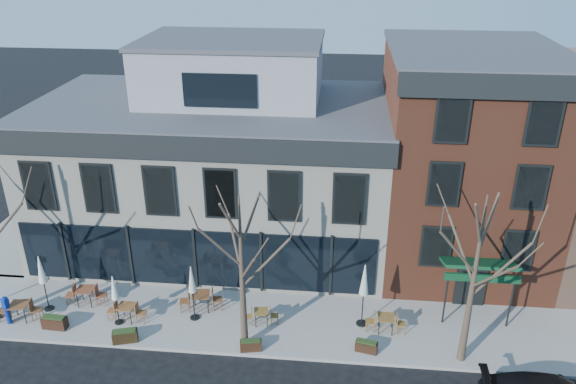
{
  "coord_description": "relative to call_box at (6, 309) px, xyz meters",
  "views": [
    {
      "loc": [
        6.69,
        -22.55,
        16.14
      ],
      "look_at": [
        4.27,
        2.0,
        4.65
      ],
      "focal_mm": 35.0,
      "sensor_mm": 36.0,
      "label": 1
    }
  ],
  "objects": [
    {
      "name": "cafe_set_5",
      "position": [
        16.77,
        1.08,
        -0.29
      ],
      "size": [
        1.78,
        0.73,
        0.94
      ],
      "color": "brown",
      "rests_on": "sidewalk_front"
    },
    {
      "name": "umbrella_2",
      "position": [
        8.2,
        1.15,
        1.18
      ],
      "size": [
        0.44,
        0.44,
        2.76
      ],
      "color": "black",
      "rests_on": "sidewalk_front"
    },
    {
      "name": "red_brick_building",
      "position": [
        20.77,
        8.47,
        4.72
      ],
      "size": [
        8.2,
        11.78,
        11.18
      ],
      "color": "brown",
      "rests_on": "ground"
    },
    {
      "name": "cafe_set_2",
      "position": [
        5.22,
        0.72,
        -0.28
      ],
      "size": [
        1.82,
        0.75,
        0.95
      ],
      "color": "brown",
      "rests_on": "sidewalk_front"
    },
    {
      "name": "ground",
      "position": [
        7.77,
        3.49,
        -0.92
      ],
      "size": [
        120.0,
        120.0,
        0.0
      ],
      "primitive_type": "plane",
      "color": "black",
      "rests_on": "ground"
    },
    {
      "name": "umbrella_4",
      "position": [
        15.75,
        1.47,
        1.42
      ],
      "size": [
        0.5,
        0.5,
        3.11
      ],
      "color": "black",
      "rests_on": "sidewalk_front"
    },
    {
      "name": "planter_0",
      "position": [
        2.21,
        -0.12,
        -0.47
      ],
      "size": [
        1.1,
        0.49,
        0.61
      ],
      "color": "black",
      "rests_on": "sidewalk_front"
    },
    {
      "name": "sidewalk_side",
      "position": [
        -3.48,
        9.49,
        -0.84
      ],
      "size": [
        4.5,
        12.0,
        0.15
      ],
      "primitive_type": "cube",
      "color": "gray",
      "rests_on": "ground"
    },
    {
      "name": "cafe_set_4",
      "position": [
        11.28,
        1.07,
        -0.34
      ],
      "size": [
        1.61,
        0.72,
        0.83
      ],
      "color": "brown",
      "rests_on": "sidewalk_front"
    },
    {
      "name": "planter_1",
      "position": [
        5.64,
        -0.7,
        -0.48
      ],
      "size": [
        1.12,
        0.69,
        0.58
      ],
      "color": "black",
      "rests_on": "sidewalk_front"
    },
    {
      "name": "cafe_set_3",
      "position": [
        8.36,
        1.82,
        -0.23
      ],
      "size": [
        2.05,
        0.94,
        1.06
      ],
      "color": "brown",
      "rests_on": "sidewalk_front"
    },
    {
      "name": "tree_right",
      "position": [
        19.78,
        -0.41,
        3.1
      ],
      "size": [
        3.72,
        3.77,
        7.48
      ],
      "color": "#382B21",
      "rests_on": "sidewalk_front"
    },
    {
      "name": "cafe_set_0",
      "position": [
        0.42,
        0.3,
        -0.24
      ],
      "size": [
        1.99,
        0.88,
        1.03
      ],
      "color": "brown",
      "rests_on": "sidewalk_front"
    },
    {
      "name": "umbrella_0",
      "position": [
        1.28,
        1.14,
        1.25
      ],
      "size": [
        0.46,
        0.46,
        2.86
      ],
      "color": "black",
      "rests_on": "sidewalk_front"
    },
    {
      "name": "planter_3",
      "position": [
        15.91,
        -0.31,
        -0.51
      ],
      "size": [
        0.97,
        0.56,
        0.51
      ],
      "color": "black",
      "rests_on": "sidewalk_front"
    },
    {
      "name": "planter_2",
      "position": [
        11.08,
        -0.71,
        -0.52
      ],
      "size": [
        0.95,
        0.52,
        0.5
      ],
      "color": "#321D10",
      "rests_on": "sidewalk_front"
    },
    {
      "name": "cafe_set_1",
      "position": [
        2.88,
        1.72,
        -0.25
      ],
      "size": [
        1.95,
        0.83,
        1.02
      ],
      "color": "brown",
      "rests_on": "sidewalk_front"
    },
    {
      "name": "call_box",
      "position": [
        0.0,
        0.0,
        0.0
      ],
      "size": [
        0.29,
        0.29,
        1.45
      ],
      "color": "#0B2A95",
      "rests_on": "sidewalk_front"
    },
    {
      "name": "sidewalk_front",
      "position": [
        11.02,
        1.34,
        -0.84
      ],
      "size": [
        33.5,
        4.7,
        0.15
      ],
      "primitive_type": "cube",
      "color": "gray",
      "rests_on": "ground"
    },
    {
      "name": "umbrella_1",
      "position": [
        4.89,
        0.49,
        0.98
      ],
      "size": [
        0.4,
        0.4,
        2.48
      ],
      "color": "black",
      "rests_on": "sidewalk_front"
    },
    {
      "name": "tree_mid",
      "position": [
        10.78,
        -0.41,
        2.88
      ],
      "size": [
        3.5,
        3.55,
        7.04
      ],
      "color": "#382B21",
      "rests_on": "sidewalk_front"
    },
    {
      "name": "corner_building",
      "position": [
        7.84,
        8.56,
        3.81
      ],
      "size": [
        18.39,
        10.39,
        11.1
      ],
      "color": "silver",
      "rests_on": "ground"
    }
  ]
}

